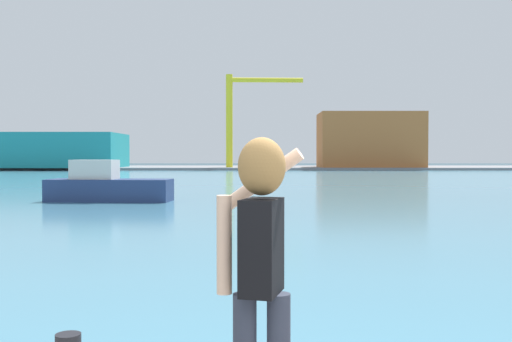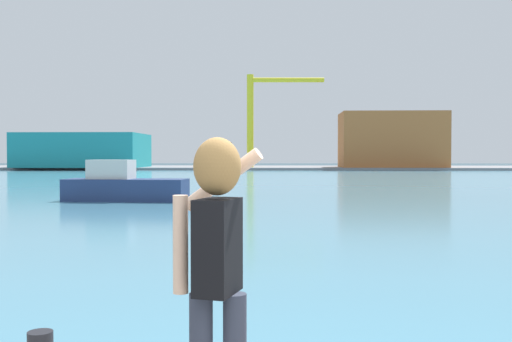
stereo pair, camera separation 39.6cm
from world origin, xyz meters
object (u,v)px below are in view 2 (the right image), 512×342
object	(u,v)px
warehouse_left	(84,150)
warehouse_right	(392,140)
person_photographer	(216,252)
boat_moored	(123,186)
port_crane	(261,110)

from	to	relation	value
warehouse_left	warehouse_right	xyz separation A→B (m)	(46.39, 1.28, 1.57)
person_photographer	boat_moored	distance (m)	25.22
boat_moored	warehouse_right	xyz separation A→B (m)	(24.16, 62.46, 3.77)
warehouse_right	port_crane	world-z (taller)	port_crane
warehouse_right	person_photographer	bearing A→B (deg)	-101.22
port_crane	boat_moored	bearing A→B (deg)	-94.24
warehouse_left	warehouse_right	size ratio (longest dim) A/B	1.18
warehouse_right	port_crane	xyz separation A→B (m)	(-19.65, -1.48, 4.50)
warehouse_left	port_crane	world-z (taller)	port_crane
person_photographer	port_crane	distance (m)	85.55
person_photographer	warehouse_left	xyz separation A→B (m)	(-29.20, 85.39, 1.32)
warehouse_left	warehouse_right	world-z (taller)	warehouse_right
boat_moored	warehouse_left	bearing A→B (deg)	114.07
person_photographer	warehouse_left	size ratio (longest dim) A/B	0.10
warehouse_right	warehouse_left	bearing A→B (deg)	-178.42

